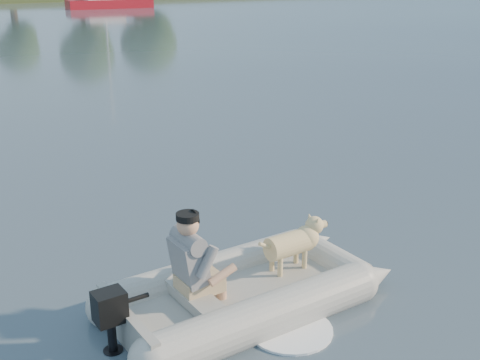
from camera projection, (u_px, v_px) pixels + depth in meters
water at (275, 296)px, 6.43m from camera, size 160.00×160.00×0.00m
dinghy at (247, 258)px, 6.11m from camera, size 4.04×2.54×1.25m
man at (191, 257)px, 5.77m from camera, size 0.65×0.56×0.96m
dog at (289, 248)px, 6.47m from camera, size 0.84×0.31×0.55m
outboard_motor at (111, 325)px, 5.42m from camera, size 0.37×0.26×0.70m
sailboat at (109, 3)px, 50.15m from camera, size 7.18×2.79×9.63m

